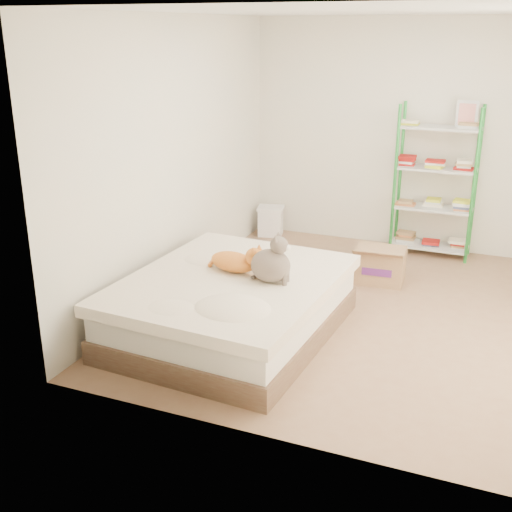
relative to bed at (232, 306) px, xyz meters
The scene contains 7 objects.
room 1.65m from the bed, 41.24° to the left, with size 3.81×4.21×2.61m.
bed is the anchor object (origin of this frame).
orange_cat 0.39m from the bed, 108.24° to the left, with size 0.51×0.28×0.21m, color #F09D3A, non-canonical shape.
grey_cat 0.57m from the bed, ahead, with size 0.29×0.35×0.40m, color #796A5C, non-canonical shape.
shelf_unit 3.06m from the bed, 65.04° to the left, with size 0.88×0.36×1.74m.
cardboard_box 1.90m from the bed, 61.50° to the left, with size 0.52×0.50×0.40m.
white_bin 2.78m from the bed, 104.28° to the left, with size 0.37×0.35×0.37m.
Camera 1 is at (1.11, -5.35, 2.49)m, focal length 45.00 mm.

